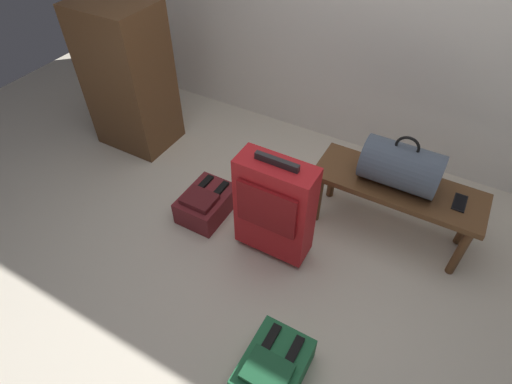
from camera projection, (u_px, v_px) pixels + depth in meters
ground_plane at (261, 284)px, 2.41m from camera, size 6.60×6.60×0.00m
bench at (397, 192)px, 2.47m from camera, size 1.00×0.36×0.41m
duffel_bag_slate at (401, 166)px, 2.34m from camera, size 0.44×0.26×0.34m
cell_phone at (460, 203)px, 2.31m from camera, size 0.07×0.14×0.01m
suitcase_upright_red at (274, 207)px, 2.33m from camera, size 0.45×0.21×0.74m
backpack_maroon at (206, 203)px, 2.75m from camera, size 0.28×0.38×0.21m
backpack_green at (273, 368)px, 1.97m from camera, size 0.28×0.38×0.21m
side_cabinet at (128, 78)px, 3.05m from camera, size 0.56×0.44×1.10m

